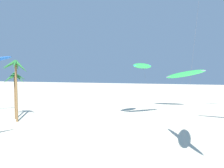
# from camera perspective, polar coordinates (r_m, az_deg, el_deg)

# --- Properties ---
(palm_tree_2) EXTENTS (4.09, 4.46, 8.36)m
(palm_tree_2) POSITION_cam_1_polar(r_m,az_deg,el_deg) (41.86, -24.37, 0.85)
(palm_tree_2) COLOR brown
(palm_tree_2) RESTS_ON ground
(palm_tree_3) EXTENTS (4.63, 4.51, 10.44)m
(palm_tree_3) POSITION_cam_1_polar(r_m,az_deg,el_deg) (39.29, -24.20, 3.14)
(palm_tree_3) COLOR brown
(palm_tree_3) RESTS_ON ground
(flying_kite_5) EXTENTS (8.59, 7.20, 9.38)m
(flying_kite_5) POSITION_cam_1_polar(r_m,az_deg,el_deg) (50.81, 18.88, 2.54)
(flying_kite_5) COLOR green
(flying_kite_5) RESTS_ON ground
(flying_kite_9) EXTENTS (4.88, 4.92, 10.21)m
(flying_kite_9) POSITION_cam_1_polar(r_m,az_deg,el_deg) (38.79, 8.09, 4.80)
(flying_kite_9) COLOR green
(flying_kite_9) RESTS_ON ground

